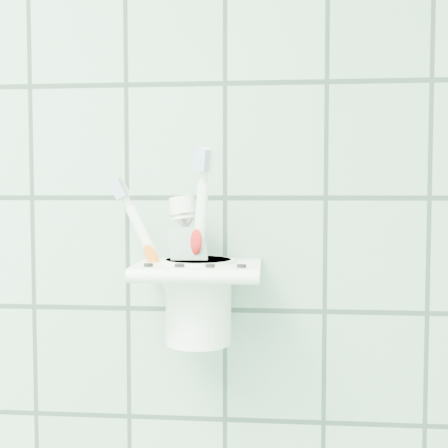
% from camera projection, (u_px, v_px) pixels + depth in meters
% --- Properties ---
extents(holder_bracket, '(0.13, 0.10, 0.04)m').
position_uv_depth(holder_bracket, '(199.00, 271.00, 0.58)').
color(holder_bracket, white).
rests_on(holder_bracket, wall_back).
extents(cup, '(0.08, 0.08, 0.09)m').
position_uv_depth(cup, '(198.00, 297.00, 0.59)').
color(cup, white).
rests_on(cup, holder_bracket).
extents(toothbrush_pink, '(0.08, 0.02, 0.18)m').
position_uv_depth(toothbrush_pink, '(191.00, 248.00, 0.58)').
color(toothbrush_pink, white).
rests_on(toothbrush_pink, cup).
extents(toothbrush_blue, '(0.04, 0.09, 0.21)m').
position_uv_depth(toothbrush_blue, '(197.00, 231.00, 0.60)').
color(toothbrush_blue, white).
rests_on(toothbrush_blue, cup).
extents(toothbrush_orange, '(0.03, 0.05, 0.20)m').
position_uv_depth(toothbrush_orange, '(192.00, 239.00, 0.60)').
color(toothbrush_orange, white).
rests_on(toothbrush_orange, cup).
extents(toothpaste_tube, '(0.05, 0.04, 0.15)m').
position_uv_depth(toothpaste_tube, '(199.00, 256.00, 0.57)').
color(toothpaste_tube, silver).
rests_on(toothpaste_tube, cup).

